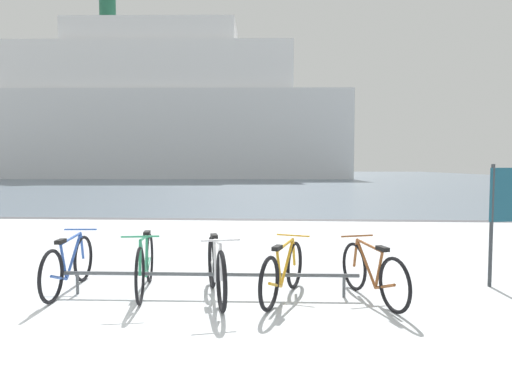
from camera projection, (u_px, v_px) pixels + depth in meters
name	position (u px, v px, depth m)	size (l,w,h in m)	color
ground	(266.00, 179.00, 57.61)	(80.00, 132.00, 0.08)	silver
bike_rack	(209.00, 275.00, 5.74)	(3.87, 0.13, 0.31)	#4C5156
bicycle_0	(69.00, 265.00, 5.94)	(0.46, 1.71, 0.78)	black
bicycle_1	(145.00, 264.00, 5.88)	(0.49, 1.74, 0.83)	black
bicycle_2	(216.00, 269.00, 5.61)	(0.59, 1.72, 0.83)	black
bicycle_3	(283.00, 272.00, 5.61)	(0.64, 1.60, 0.76)	black
bicycle_4	(372.00, 273.00, 5.53)	(0.63, 1.55, 0.76)	black
info_sign	(508.00, 205.00, 6.16)	(0.54, 0.18, 1.71)	#33383D
ferry_ship	(161.00, 115.00, 59.17)	(49.03, 14.18, 25.14)	silver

